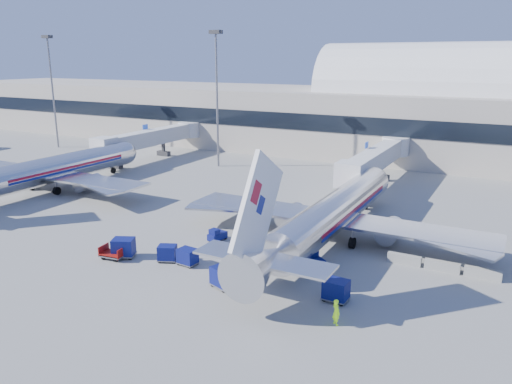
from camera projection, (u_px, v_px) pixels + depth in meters
The scene contains 21 objects.
ground at pixel (225, 238), 52.20m from camera, with size 260.00×260.00×0.00m, color gray.
terminal at pixel (311, 111), 104.02m from camera, with size 170.00×28.15×21.00m.
airliner_main at pixel (332, 214), 50.67m from camera, with size 32.00×37.26×12.07m.
airliner_mid at pixel (48, 171), 69.96m from camera, with size 32.00×37.26×12.07m.
jetbridge_near at pixel (378, 158), 73.85m from camera, with size 4.40×27.50×6.25m.
jetbridge_mid at pixel (155, 137), 93.14m from camera, with size 4.40×27.50×6.25m.
mast_far_west at pixel (51, 75), 101.37m from camera, with size 2.00×1.20×22.60m.
mast_west at pixel (217, 79), 83.01m from camera, with size 2.00×1.20×22.60m.
barrier_near at pixel (404, 259), 45.52m from camera, with size 3.00×0.55×0.90m, color #9E9E96.
barrier_mid at pixel (442, 266), 44.00m from camera, with size 3.00×0.55×0.90m, color #9E9E96.
barrier_far at pixel (483, 274), 42.49m from camera, with size 3.00×0.55×0.90m, color #9E9E96.
tug_lead at pixel (218, 249), 47.42m from camera, with size 2.31×1.50×1.39m.
tug_right at pixel (314, 259), 44.91m from camera, with size 2.47×2.28×1.47m.
tug_left at pixel (217, 235), 51.28m from camera, with size 1.38×2.20×1.34m.
cart_train_a at pixel (188, 256), 45.21m from camera, with size 1.86×1.49×1.54m.
cart_train_b at pixel (167, 253), 46.04m from camera, with size 2.13×1.92×1.53m.
cart_train_c at pixel (124, 247), 46.93m from camera, with size 2.56×2.32×1.83m.
cart_solo_near at pixel (223, 277), 40.76m from camera, with size 2.36×2.07×1.74m.
cart_solo_far at pixel (336, 290), 38.48m from camera, with size 2.02×1.58×1.72m.
cart_open_red at pixel (114, 254), 46.70m from camera, with size 2.41×1.83×0.60m.
ramp_worker at pixel (336, 312), 35.02m from camera, with size 0.71×0.46×1.94m, color #A0FF1A.
Camera 1 is at (26.21, -41.70, 18.24)m, focal length 35.00 mm.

